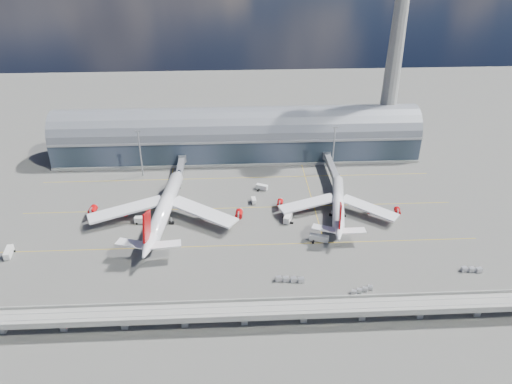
{
  "coord_description": "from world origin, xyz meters",
  "views": [
    {
      "loc": [
        -2.38,
        -179.78,
        122.03
      ],
      "look_at": [
        7.18,
        10.0,
        14.0
      ],
      "focal_mm": 35.0,
      "sensor_mm": 36.0,
      "label": 1
    }
  ],
  "objects_px": {
    "control_tower": "(394,60)",
    "service_truck_2": "(319,238)",
    "floodlight_mast_left": "(140,152)",
    "cargo_train_0": "(290,279)",
    "floodlight_mast_right": "(334,148)",
    "service_truck_0": "(9,252)",
    "cargo_train_1": "(362,290)",
    "airliner_right": "(338,205)",
    "airliner_left": "(164,209)",
    "service_truck_4": "(254,201)",
    "service_truck_1": "(141,220)",
    "service_truck_5": "(262,187)",
    "cargo_train_2": "(471,270)",
    "service_truck_3": "(288,218)"
  },
  "relations": [
    {
      "from": "control_tower",
      "to": "service_truck_0",
      "type": "relative_size",
      "value": 13.61
    },
    {
      "from": "floodlight_mast_right",
      "to": "cargo_train_1",
      "type": "relative_size",
      "value": 2.84
    },
    {
      "from": "control_tower",
      "to": "airliner_left",
      "type": "height_order",
      "value": "control_tower"
    },
    {
      "from": "airliner_right",
      "to": "service_truck_1",
      "type": "relative_size",
      "value": 10.66
    },
    {
      "from": "airliner_left",
      "to": "airliner_right",
      "type": "xyz_separation_m",
      "value": [
        78.49,
        2.5,
        -1.54
      ]
    },
    {
      "from": "airliner_left",
      "to": "service_truck_1",
      "type": "distance_m",
      "value": 11.6
    },
    {
      "from": "airliner_left",
      "to": "cargo_train_1",
      "type": "xyz_separation_m",
      "value": [
        77.19,
        -51.12,
        -5.59
      ]
    },
    {
      "from": "floodlight_mast_right",
      "to": "airliner_left",
      "type": "height_order",
      "value": "floodlight_mast_right"
    },
    {
      "from": "service_truck_4",
      "to": "cargo_train_0",
      "type": "xyz_separation_m",
      "value": [
        10.87,
        -58.29,
        -0.29
      ]
    },
    {
      "from": "service_truck_5",
      "to": "airliner_left",
      "type": "bearing_deg",
      "value": 146.68
    },
    {
      "from": "floodlight_mast_left",
      "to": "control_tower",
      "type": "bearing_deg",
      "value": 11.72
    },
    {
      "from": "service_truck_3",
      "to": "cargo_train_2",
      "type": "bearing_deg",
      "value": -9.5
    },
    {
      "from": "control_tower",
      "to": "service_truck_2",
      "type": "relative_size",
      "value": 12.38
    },
    {
      "from": "service_truck_3",
      "to": "cargo_train_0",
      "type": "relative_size",
      "value": 0.65
    },
    {
      "from": "floodlight_mast_left",
      "to": "floodlight_mast_right",
      "type": "relative_size",
      "value": 1.0
    },
    {
      "from": "service_truck_5",
      "to": "cargo_train_0",
      "type": "xyz_separation_m",
      "value": [
        6.17,
        -70.99,
        -0.44
      ]
    },
    {
      "from": "airliner_left",
      "to": "service_truck_4",
      "type": "relative_size",
      "value": 16.46
    },
    {
      "from": "cargo_train_0",
      "to": "service_truck_4",
      "type": "bearing_deg",
      "value": 2.59
    },
    {
      "from": "service_truck_1",
      "to": "cargo_train_2",
      "type": "xyz_separation_m",
      "value": [
        132.63,
        -41.06,
        -0.62
      ]
    },
    {
      "from": "floodlight_mast_left",
      "to": "airliner_right",
      "type": "relative_size",
      "value": 0.44
    },
    {
      "from": "cargo_train_1",
      "to": "airliner_right",
      "type": "bearing_deg",
      "value": 17.22
    },
    {
      "from": "floodlight_mast_right",
      "to": "cargo_train_1",
      "type": "distance_m",
      "value": 97.32
    },
    {
      "from": "control_tower",
      "to": "service_truck_0",
      "type": "xyz_separation_m",
      "value": [
        -178.87,
        -95.45,
        -50.07
      ]
    },
    {
      "from": "service_truck_0",
      "to": "service_truck_1",
      "type": "bearing_deg",
      "value": 16.91
    },
    {
      "from": "floodlight_mast_left",
      "to": "service_truck_3",
      "type": "xyz_separation_m",
      "value": [
        71.41,
        -47.53,
        -11.95
      ]
    },
    {
      "from": "control_tower",
      "to": "service_truck_3",
      "type": "bearing_deg",
      "value": -130.1
    },
    {
      "from": "airliner_left",
      "to": "service_truck_2",
      "type": "relative_size",
      "value": 8.81
    },
    {
      "from": "floodlight_mast_right",
      "to": "service_truck_5",
      "type": "height_order",
      "value": "floodlight_mast_right"
    },
    {
      "from": "floodlight_mast_right",
      "to": "service_truck_0",
      "type": "height_order",
      "value": "floodlight_mast_right"
    },
    {
      "from": "floodlight_mast_left",
      "to": "cargo_train_0",
      "type": "xyz_separation_m",
      "value": [
        67.66,
        -89.17,
        -12.67
      ]
    },
    {
      "from": "service_truck_1",
      "to": "service_truck_5",
      "type": "height_order",
      "value": "service_truck_1"
    },
    {
      "from": "floodlight_mast_left",
      "to": "service_truck_2",
      "type": "relative_size",
      "value": 3.09
    },
    {
      "from": "service_truck_2",
      "to": "cargo_train_1",
      "type": "relative_size",
      "value": 0.92
    },
    {
      "from": "airliner_right",
      "to": "cargo_train_1",
      "type": "bearing_deg",
      "value": -80.65
    },
    {
      "from": "control_tower",
      "to": "cargo_train_0",
      "type": "bearing_deg",
      "value": -119.89
    },
    {
      "from": "airliner_left",
      "to": "cargo_train_1",
      "type": "height_order",
      "value": "airliner_left"
    },
    {
      "from": "control_tower",
      "to": "floodlight_mast_right",
      "type": "distance_m",
      "value": 58.76
    },
    {
      "from": "service_truck_1",
      "to": "service_truck_2",
      "type": "height_order",
      "value": "service_truck_1"
    },
    {
      "from": "service_truck_0",
      "to": "cargo_train_2",
      "type": "distance_m",
      "value": 183.29
    },
    {
      "from": "airliner_left",
      "to": "service_truck_0",
      "type": "height_order",
      "value": "airliner_left"
    },
    {
      "from": "floodlight_mast_right",
      "to": "cargo_train_2",
      "type": "bearing_deg",
      "value": -66.15
    },
    {
      "from": "airliner_left",
      "to": "cargo_train_1",
      "type": "distance_m",
      "value": 92.76
    },
    {
      "from": "control_tower",
      "to": "cargo_train_1",
      "type": "bearing_deg",
      "value": -108.47
    },
    {
      "from": "cargo_train_2",
      "to": "airliner_right",
      "type": "bearing_deg",
      "value": 36.42
    },
    {
      "from": "service_truck_4",
      "to": "service_truck_5",
      "type": "bearing_deg",
      "value": 63.72
    },
    {
      "from": "service_truck_3",
      "to": "cargo_train_1",
      "type": "bearing_deg",
      "value": -44.72
    },
    {
      "from": "service_truck_0",
      "to": "cargo_train_1",
      "type": "height_order",
      "value": "service_truck_0"
    },
    {
      "from": "floodlight_mast_right",
      "to": "airliner_right",
      "type": "bearing_deg",
      "value": -96.97
    },
    {
      "from": "service_truck_0",
      "to": "service_truck_2",
      "type": "height_order",
      "value": "service_truck_0"
    },
    {
      "from": "cargo_train_1",
      "to": "cargo_train_0",
      "type": "bearing_deg",
      "value": 93.27
    }
  ]
}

